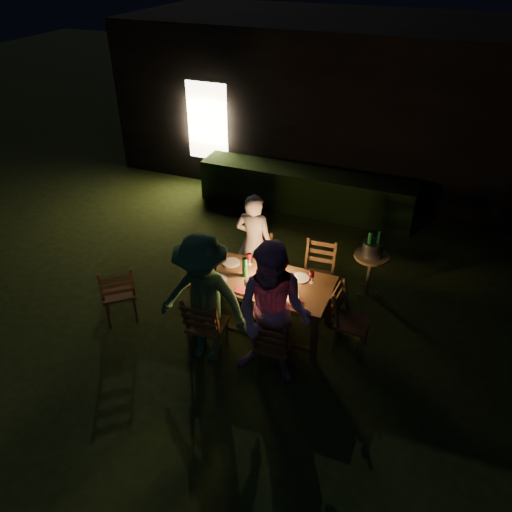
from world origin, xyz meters
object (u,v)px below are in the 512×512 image
at_px(chair_far_right, 316,286).
at_px(person_opp_right, 273,315).
at_px(chair_far_left, 253,272).
at_px(chair_end, 350,331).
at_px(person_house_side, 254,243).
at_px(side_table, 371,260).
at_px(person_opp_left, 203,300).
at_px(dining_table, 262,285).
at_px(ice_bucket, 373,249).
at_px(bottle_table, 245,267).
at_px(lantern, 267,269).
at_px(bottle_bucket_b, 377,245).
at_px(chair_spare, 120,302).
at_px(bottle_bucket_a, 369,246).
at_px(chair_near_left, 208,334).
at_px(chair_near_right, 274,354).

relative_size(chair_far_right, person_opp_right, 0.52).
bearing_deg(chair_far_left, chair_end, 161.99).
height_order(person_house_side, person_opp_right, person_opp_right).
distance_m(chair_far_right, side_table, 0.89).
height_order(chair_far_right, person_opp_left, person_opp_left).
distance_m(dining_table, ice_bucket, 1.77).
bearing_deg(person_house_side, bottle_table, 103.71).
distance_m(lantern, bottle_bucket_b, 1.76).
distance_m(chair_spare, lantern, 2.14).
distance_m(chair_end, side_table, 1.31).
bearing_deg(ice_bucket, bottle_table, -138.70).
distance_m(person_opp_left, bottle_bucket_a, 2.62).
relative_size(chair_spare, side_table, 1.44).
bearing_deg(bottle_table, chair_near_left, -104.09).
height_order(chair_end, ice_bucket, chair_end).
height_order(chair_far_left, side_table, chair_far_left).
bearing_deg(chair_end, bottle_table, -84.87).
height_order(chair_spare, ice_bucket, chair_spare).
bearing_deg(chair_spare, person_opp_left, -47.66).
relative_size(chair_near_right, bottle_bucket_a, 2.97).
bearing_deg(chair_spare, chair_near_right, -43.34).
distance_m(person_opp_right, ice_bucket, 2.23).
distance_m(chair_near_left, chair_spare, 1.45).
relative_size(person_opp_right, ice_bucket, 6.28).
relative_size(chair_far_left, side_table, 1.38).
bearing_deg(person_house_side, ice_bucket, -164.75).
bearing_deg(bottle_table, chair_near_right, -47.37).
bearing_deg(chair_near_left, chair_far_left, 84.81).
bearing_deg(bottle_bucket_b, person_opp_left, -128.51).
height_order(person_opp_right, bottle_bucket_a, person_opp_right).
height_order(bottle_table, ice_bucket, bottle_table).
distance_m(chair_far_right, bottle_table, 1.27).
relative_size(dining_table, person_opp_right, 0.99).
height_order(chair_near_left, ice_bucket, chair_near_left).
bearing_deg(chair_end, bottle_bucket_a, -172.00).
bearing_deg(chair_end, bottle_bucket_b, -176.56).
bearing_deg(chair_end, chair_far_right, -133.37).
distance_m(ice_bucket, bottle_bucket_a, 0.08).
distance_m(person_house_side, person_opp_right, 1.88).
relative_size(chair_near_right, side_table, 1.37).
xyz_separation_m(chair_end, bottle_table, (-1.48, -0.01, 0.62)).
relative_size(person_opp_left, lantern, 5.12).
xyz_separation_m(person_house_side, bottle_bucket_a, (1.61, 0.42, 0.07)).
height_order(chair_far_right, bottle_table, bottle_table).
xyz_separation_m(chair_end, person_opp_right, (-0.78, -0.83, 0.65)).
distance_m(chair_near_right, chair_far_right, 1.54).
relative_size(chair_far_right, chair_spare, 0.99).
xyz_separation_m(chair_near_right, person_opp_right, (-0.00, -0.05, 0.65)).
bearing_deg(ice_bucket, bottle_bucket_a, -141.34).
height_order(chair_far_left, lantern, lantern).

